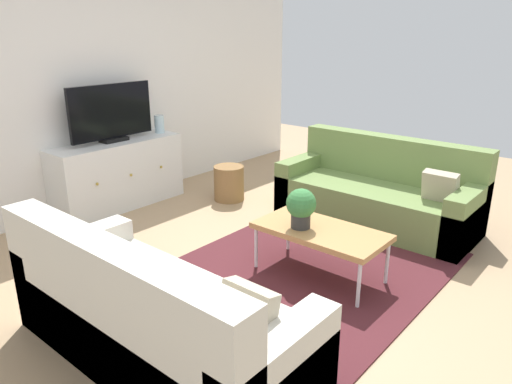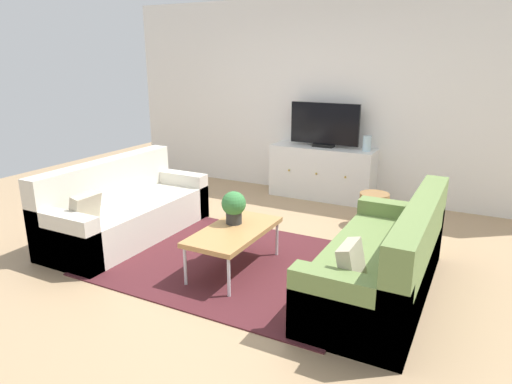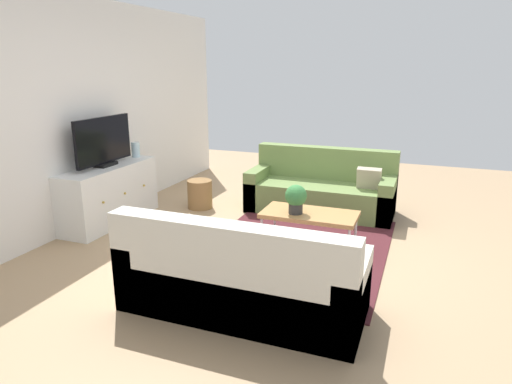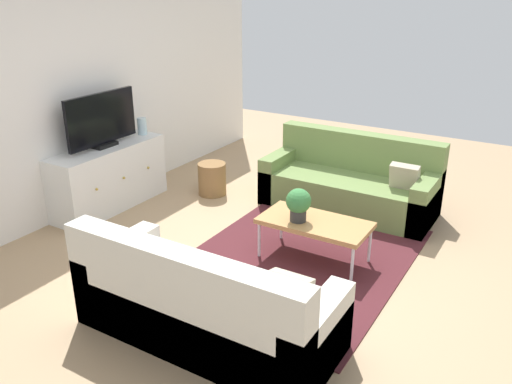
{
  "view_description": "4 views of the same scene",
  "coord_description": "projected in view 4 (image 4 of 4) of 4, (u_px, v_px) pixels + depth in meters",
  "views": [
    {
      "loc": [
        -2.84,
        -2.08,
        1.86
      ],
      "look_at": [
        0.0,
        0.31,
        0.59
      ],
      "focal_mm": 33.76,
      "sensor_mm": 36.0,
      "label": 1
    },
    {
      "loc": [
        2.05,
        -3.62,
        1.91
      ],
      "look_at": [
        0.0,
        0.31,
        0.59
      ],
      "focal_mm": 31.94,
      "sensor_mm": 36.0,
      "label": 2
    },
    {
      "loc": [
        -4.41,
        -1.38,
        1.93
      ],
      "look_at": [
        0.0,
        0.31,
        0.59
      ],
      "focal_mm": 31.78,
      "sensor_mm": 36.0,
      "label": 3
    },
    {
      "loc": [
        -3.96,
        -2.08,
        2.46
      ],
      "look_at": [
        0.0,
        0.31,
        0.59
      ],
      "focal_mm": 37.17,
      "sensor_mm": 36.0,
      "label": 4
    }
  ],
  "objects": [
    {
      "name": "couch_left_side",
      "position": [
        202.0,
        309.0,
        3.77
      ],
      "size": [
        0.8,
        1.92,
        0.83
      ],
      "color": "beige",
      "rests_on": "ground_plane"
    },
    {
      "name": "coffee_table",
      "position": [
        315.0,
        224.0,
        4.86
      ],
      "size": [
        0.52,
        1.01,
        0.4
      ],
      "color": "#B7844C",
      "rests_on": "ground_plane"
    },
    {
      "name": "flat_screen_tv",
      "position": [
        102.0,
        120.0,
        5.79
      ],
      "size": [
        0.96,
        0.16,
        0.6
      ],
      "color": "black",
      "rests_on": "tv_console"
    },
    {
      "name": "wicker_basket",
      "position": [
        212.0,
        179.0,
        6.45
      ],
      "size": [
        0.34,
        0.34,
        0.39
      ],
      "primitive_type": "cylinder",
      "color": "olive",
      "rests_on": "ground_plane"
    },
    {
      "name": "glass_vase",
      "position": [
        142.0,
        126.0,
        6.33
      ],
      "size": [
        0.11,
        0.11,
        0.2
      ],
      "primitive_type": "cylinder",
      "color": "silver",
      "rests_on": "tv_console"
    },
    {
      "name": "tv_console",
      "position": [
        109.0,
        177.0,
        6.03
      ],
      "size": [
        1.44,
        0.47,
        0.72
      ],
      "color": "white",
      "rests_on": "ground_plane"
    },
    {
      "name": "ground_plane",
      "position": [
        284.0,
        256.0,
        5.07
      ],
      "size": [
        10.0,
        10.0,
        0.0
      ],
      "primitive_type": "plane",
      "color": "tan"
    },
    {
      "name": "area_rug",
      "position": [
        298.0,
        259.0,
        4.99
      ],
      "size": [
        2.5,
        1.9,
        0.01
      ],
      "primitive_type": "cube",
      "color": "#4C1E23",
      "rests_on": "ground_plane"
    },
    {
      "name": "potted_plant",
      "position": [
        298.0,
        203.0,
        4.78
      ],
      "size": [
        0.23,
        0.23,
        0.31
      ],
      "color": "#2D2D2D",
      "rests_on": "coffee_table"
    },
    {
      "name": "wall_back",
      "position": [
        80.0,
        88.0,
        5.78
      ],
      "size": [
        6.4,
        0.12,
        2.7
      ],
      "primitive_type": "cube",
      "color": "white",
      "rests_on": "ground_plane"
    },
    {
      "name": "couch_right_side",
      "position": [
        352.0,
        184.0,
        6.05
      ],
      "size": [
        0.8,
        1.92,
        0.83
      ],
      "color": "olive",
      "rests_on": "ground_plane"
    }
  ]
}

